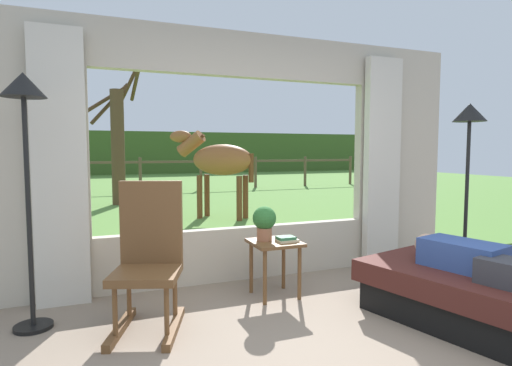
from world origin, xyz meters
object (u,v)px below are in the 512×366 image
rocking_chair (149,257)px  pasture_tree (118,141)px  recliner_sofa (476,299)px  floor_lamp_right (469,139)px  book_stack (287,239)px  floor_lamp_left (25,123)px  reclining_person (484,262)px  side_table (275,251)px  horse (218,161)px  potted_plant (264,221)px

rocking_chair → pasture_tree: size_ratio=0.33×
recliner_sofa → floor_lamp_right: (0.80, 0.84, 1.25)m
rocking_chair → book_stack: 1.27m
floor_lamp_left → pasture_tree: pasture_tree is taller
reclining_person → pasture_tree: 8.88m
recliner_sofa → side_table: bearing=119.8°
floor_lamp_left → reclining_person: bearing=-21.8°
rocking_chair → side_table: 1.20m
rocking_chair → floor_lamp_left: 1.34m
horse → book_stack: bearing=-147.0°
side_table → floor_lamp_right: 2.25m
reclining_person → rocking_chair: (-2.33, 0.98, 0.02)m
rocking_chair → side_table: size_ratio=2.15×
floor_lamp_right → horse: floor_lamp_right is taller
rocking_chair → side_table: bearing=32.3°
recliner_sofa → side_table: 1.68m
floor_lamp_right → pasture_tree: bearing=110.8°
floor_lamp_right → potted_plant: bearing=168.4°
floor_lamp_left → floor_lamp_right: bearing=-5.4°
recliner_sofa → side_table: (-1.16, 1.20, 0.21)m
reclining_person → book_stack: (-1.07, 1.18, 0.02)m
reclining_person → pasture_tree: (-2.11, 8.56, 1.06)m
recliner_sofa → rocking_chair: rocking_chair is taller
recliner_sofa → floor_lamp_right: floor_lamp_right is taller
book_stack → pasture_tree: size_ratio=0.06×
side_table → floor_lamp_left: size_ratio=0.27×
pasture_tree → recliner_sofa: bearing=-76.1°
floor_lamp_right → side_table: bearing=169.7°
rocking_chair → book_stack: size_ratio=5.74×
recliner_sofa → reclining_person: size_ratio=1.31×
recliner_sofa → floor_lamp_left: bearing=144.7°
recliner_sofa → horse: horse is taller
horse → floor_lamp_left: bearing=-170.9°
reclining_person → floor_lamp_right: (0.80, 0.89, 0.95)m
floor_lamp_left → floor_lamp_right: floor_lamp_left is taller
potted_plant → reclining_person: bearing=-46.5°
side_table → floor_lamp_left: (-2.01, 0.02, 1.13)m
horse → recliner_sofa: bearing=-134.4°
floor_lamp_left → side_table: bearing=-0.6°
side_table → horse: horse is taller
recliner_sofa → book_stack: (-1.07, 1.13, 0.32)m
reclining_person → pasture_tree: pasture_tree is taller
floor_lamp_left → floor_lamp_right: (3.96, -0.38, -0.08)m
potted_plant → floor_lamp_left: 2.11m
reclining_person → potted_plant: size_ratio=4.45×
recliner_sofa → floor_lamp_left: floor_lamp_left is taller
book_stack → floor_lamp_left: 2.33m
rocking_chair → side_table: rocking_chair is taller
recliner_sofa → pasture_tree: pasture_tree is taller
recliner_sofa → book_stack: book_stack is taller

